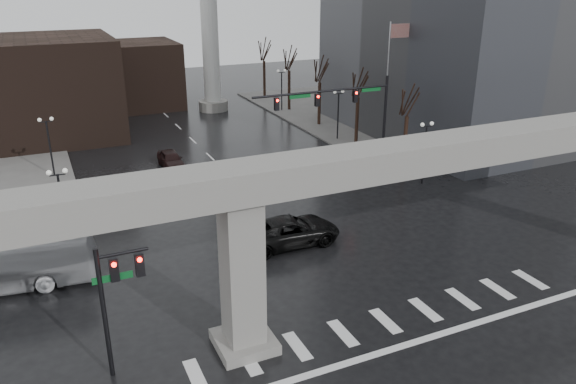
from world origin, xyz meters
name	(u,v)px	position (x,y,z in m)	size (l,w,h in m)	color
ground	(374,311)	(0.00, 0.00, 0.00)	(160.00, 160.00, 0.00)	black
sidewalk_ne	(394,111)	(26.00, 36.00, 0.07)	(28.00, 36.00, 0.15)	slate
elevated_guideway	(405,180)	(1.26, 0.00, 6.88)	(48.00, 2.60, 8.70)	gray
building_far_left	(33,89)	(-14.00, 42.00, 5.00)	(16.00, 14.00, 10.00)	black
building_far_mid	(136,75)	(-2.00, 52.00, 4.00)	(10.00, 10.00, 8.00)	black
signal_mast_arm	(346,106)	(8.99, 18.80, 5.83)	(12.12, 0.43, 8.00)	black
signal_left_pole	(115,289)	(-12.25, 0.50, 4.07)	(2.30, 0.30, 6.00)	black
flagpole_assembly	(390,73)	(15.29, 22.00, 7.53)	(2.06, 0.12, 12.00)	silver
lamp_right_0	(425,142)	(13.50, 14.00, 3.47)	(1.22, 0.32, 5.11)	black
lamp_right_1	(338,106)	(13.50, 28.00, 3.47)	(1.22, 0.32, 5.11)	black
lamp_right_2	(282,83)	(13.50, 42.00, 3.47)	(1.22, 0.32, 5.11)	black
lamp_left_0	(61,195)	(-13.50, 14.00, 3.47)	(1.22, 0.32, 5.11)	black
lamp_left_1	(48,137)	(-13.50, 28.00, 3.47)	(1.22, 0.32, 5.11)	black
lamp_left_2	(41,103)	(-13.50, 42.00, 3.47)	(1.22, 0.32, 5.11)	black
tree_right_0	(405,137)	(14.53, 18.02, 2.79)	(1.09, 1.58, 7.50)	black
tree_right_1	(357,116)	(14.53, 26.02, 2.85)	(1.09, 1.61, 7.67)	black
tree_right_2	(320,99)	(14.53, 34.02, 2.91)	(1.10, 1.63, 7.85)	black
tree_right_3	(289,86)	(14.53, 42.02, 2.98)	(1.11, 1.66, 8.02)	black
tree_right_4	(264,76)	(14.53, 50.02, 3.04)	(1.12, 1.69, 8.19)	black
pickup_truck	(290,231)	(-0.79, 8.59, 0.90)	(2.97, 6.45, 1.79)	black
far_car	(171,159)	(-4.01, 26.49, 0.73)	(1.72, 4.28, 1.46)	black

